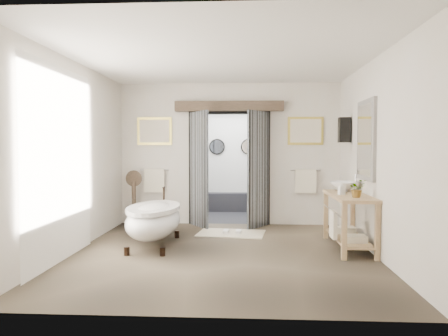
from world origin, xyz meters
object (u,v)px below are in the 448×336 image
(basin, at_px, (344,187))
(clawfoot_tub, at_px, (154,219))
(rug, at_px, (231,233))
(vanity, at_px, (348,216))

(basin, bearing_deg, clawfoot_tub, -156.88)
(rug, bearing_deg, basin, -17.48)
(rug, relative_size, basin, 2.47)
(vanity, relative_size, rug, 1.33)
(clawfoot_tub, relative_size, basin, 3.70)
(vanity, xyz_separation_m, basin, (0.04, 0.46, 0.43))
(basin, bearing_deg, rug, 177.13)
(clawfoot_tub, height_order, basin, basin)
(clawfoot_tub, xyz_separation_m, vanity, (3.07, 0.01, 0.08))
(vanity, bearing_deg, clawfoot_tub, -179.81)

